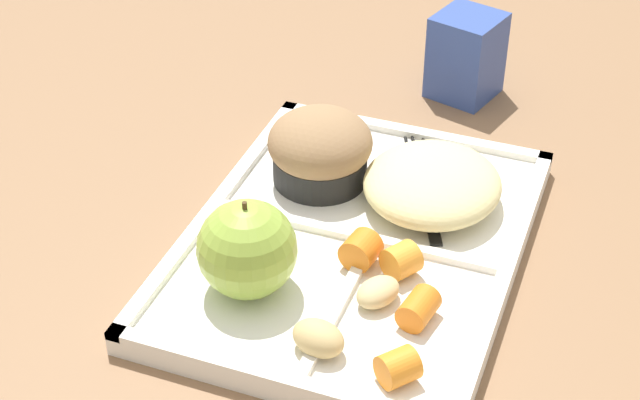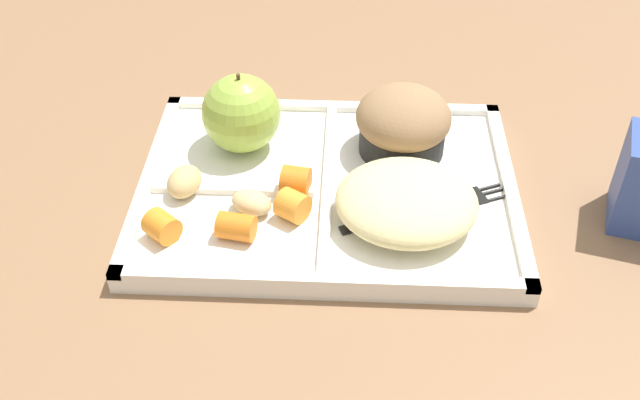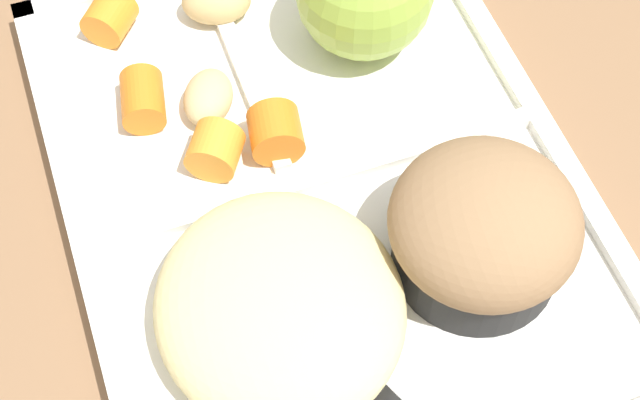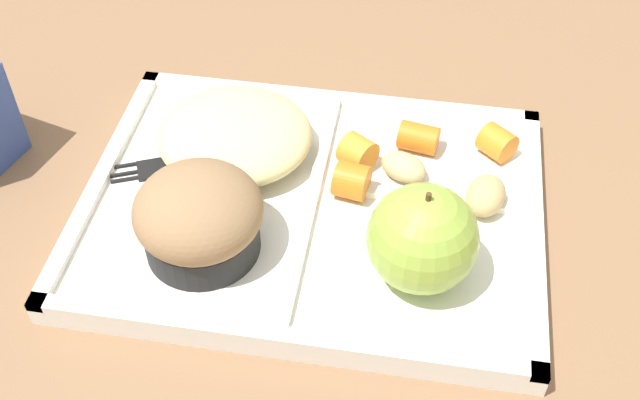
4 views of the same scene
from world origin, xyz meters
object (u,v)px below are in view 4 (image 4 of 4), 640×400
(lunch_tray, at_px, (312,209))
(green_apple, at_px, (422,239))
(bran_muffin, at_px, (199,218))
(plastic_fork, at_px, (198,162))

(lunch_tray, distance_m, green_apple, 0.11)
(lunch_tray, height_order, green_apple, green_apple)
(lunch_tray, xyz_separation_m, bran_muffin, (0.07, 0.06, 0.04))
(lunch_tray, height_order, plastic_fork, lunch_tray)
(green_apple, distance_m, plastic_fork, 0.20)
(lunch_tray, bearing_deg, bran_muffin, 38.64)
(green_apple, height_order, bran_muffin, green_apple)
(green_apple, bearing_deg, bran_muffin, 0.00)
(lunch_tray, height_order, bran_muffin, bran_muffin)
(lunch_tray, distance_m, plastic_fork, 0.10)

